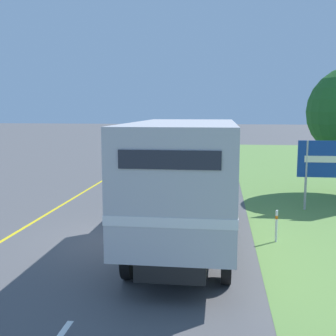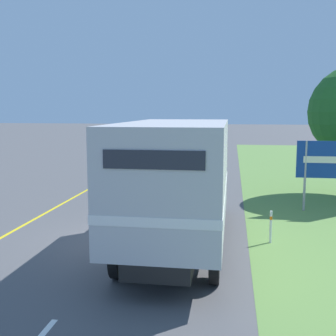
% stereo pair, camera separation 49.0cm
% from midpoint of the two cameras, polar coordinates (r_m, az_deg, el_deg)
% --- Properties ---
extents(ground_plane, '(200.00, 200.00, 0.00)m').
position_cam_midpoint_polar(ground_plane, '(12.79, -6.51, -9.70)').
color(ground_plane, '#515154').
extents(edge_line_yellow, '(0.12, 51.95, 0.01)m').
position_cam_midpoint_polar(edge_line_yellow, '(22.34, -10.20, -2.14)').
color(edge_line_yellow, yellow).
rests_on(edge_line_yellow, ground).
extents(centre_dash_near, '(0.12, 2.60, 0.01)m').
position_cam_midpoint_polar(centre_dash_near, '(13.18, -6.06, -9.13)').
color(centre_dash_near, white).
rests_on(centre_dash_near, ground).
extents(centre_dash_mid_a, '(0.12, 2.60, 0.01)m').
position_cam_midpoint_polar(centre_dash_mid_a, '(19.47, -1.62, -3.49)').
color(centre_dash_mid_a, white).
rests_on(centre_dash_mid_a, ground).
extents(centre_dash_mid_b, '(0.12, 2.60, 0.01)m').
position_cam_midpoint_polar(centre_dash_mid_b, '(25.92, 0.62, -0.62)').
color(centre_dash_mid_b, white).
rests_on(centre_dash_mid_b, ground).
extents(centre_dash_far, '(0.12, 2.60, 0.01)m').
position_cam_midpoint_polar(centre_dash_far, '(32.43, 1.95, 1.10)').
color(centre_dash_far, white).
rests_on(centre_dash_far, ground).
extents(centre_dash_farthest, '(0.12, 2.60, 0.01)m').
position_cam_midpoint_polar(centre_dash_farthest, '(38.96, 2.84, 2.25)').
color(centre_dash_farthest, white).
rests_on(centre_dash_farthest, ground).
extents(horse_trailer_truck, '(2.60, 8.39, 3.54)m').
position_cam_midpoint_polar(horse_trailer_truck, '(11.76, 1.28, -1.26)').
color(horse_trailer_truck, black).
rests_on(horse_trailer_truck, ground).
extents(lead_car_white, '(1.80, 3.85, 2.02)m').
position_cam_midpoint_polar(lead_car_white, '(26.52, -3.17, 1.75)').
color(lead_car_white, black).
rests_on(lead_car_white, ground).
extents(highway_sign, '(2.29, 0.09, 3.03)m').
position_cam_midpoint_polar(highway_sign, '(17.04, 20.28, 0.93)').
color(highway_sign, '#9E9EA3').
rests_on(highway_sign, ground).
extents(delineator_post, '(0.08, 0.08, 0.95)m').
position_cam_midpoint_polar(delineator_post, '(12.76, 13.39, -7.53)').
color(delineator_post, white).
rests_on(delineator_post, ground).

